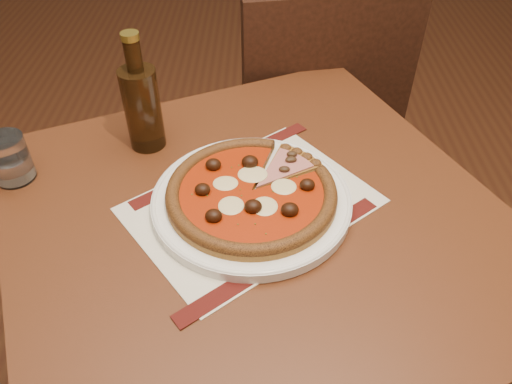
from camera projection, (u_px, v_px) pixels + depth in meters
table at (256, 253)px, 0.90m from camera, size 1.06×1.06×0.75m
chair_far at (313, 117)px, 1.45m from camera, size 0.51×0.51×0.92m
placemat at (252, 205)px, 0.85m from camera, size 0.48×0.46×0.00m
plate at (252, 201)px, 0.84m from camera, size 0.34×0.34×0.02m
pizza at (251, 192)px, 0.83m from camera, size 0.29×0.29×0.04m
ham_slice at (289, 166)px, 0.88m from camera, size 0.12×0.13×0.02m
water_glass at (9, 159)px, 0.88m from camera, size 0.09×0.09×0.09m
bottle at (142, 105)px, 0.92m from camera, size 0.07×0.07×0.23m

